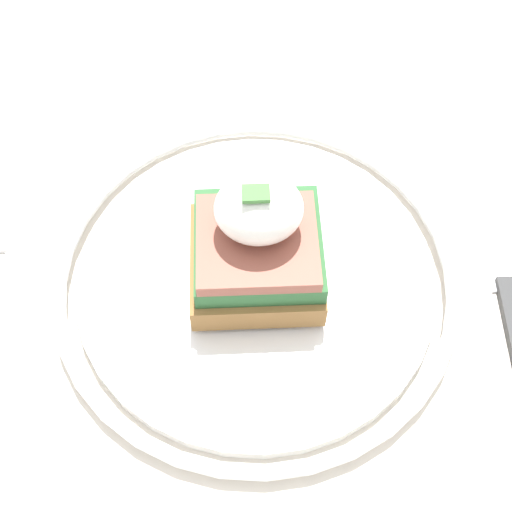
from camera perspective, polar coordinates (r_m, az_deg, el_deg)
The scene contains 4 objects.
dining_table at distance 0.61m, azimuth 1.14°, elevation -9.97°, with size 0.92×0.71×0.77m.
plate at distance 0.49m, azimuth -0.00°, elevation -1.71°, with size 0.28×0.28×0.02m.
sandwich at distance 0.45m, azimuth 0.11°, elevation 1.01°, with size 0.09×0.09×0.09m.
knife at distance 0.52m, azimuth 19.35°, elevation -2.53°, with size 0.02×0.18×0.01m.
Camera 1 is at (-0.02, -0.23, 1.20)m, focal length 50.00 mm.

